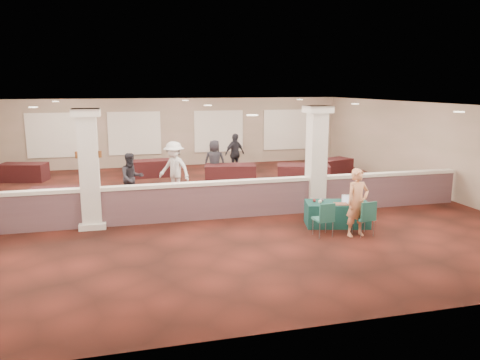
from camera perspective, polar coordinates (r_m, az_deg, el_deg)
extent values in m
plane|color=#461911|center=(15.07, -3.78, -3.13)|extent=(16.00, 16.00, 0.00)
cube|color=#83755B|center=(22.60, -7.63, 5.80)|extent=(16.00, 0.04, 3.20)
cube|color=#83755B|center=(7.22, 8.03, -6.30)|extent=(16.00, 0.04, 3.20)
cube|color=#83755B|center=(18.00, 22.08, 3.64)|extent=(0.04, 16.00, 3.20)
cube|color=silver|center=(14.60, -3.95, 9.12)|extent=(16.00, 16.00, 0.02)
cube|color=brown|center=(13.52, -2.62, -2.63)|extent=(15.60, 0.20, 1.00)
cube|color=silver|center=(13.40, -2.65, -0.35)|extent=(15.60, 0.28, 0.10)
cube|color=silver|center=(13.05, -17.89, 1.25)|extent=(0.50, 0.50, 3.20)
cube|color=silver|center=(13.39, -17.49, -5.16)|extent=(0.70, 0.70, 0.16)
cube|color=silver|center=(12.88, -18.30, 7.83)|extent=(0.72, 0.72, 0.20)
cube|color=silver|center=(14.20, 9.27, 2.45)|extent=(0.50, 0.50, 3.20)
cube|color=silver|center=(14.51, 9.08, -3.49)|extent=(0.70, 0.70, 0.16)
cube|color=silver|center=(14.05, 9.47, 8.50)|extent=(0.72, 0.72, 0.20)
cylinder|color=brown|center=(13.01, -19.23, 2.92)|extent=(0.12, 0.12, 0.18)
cylinder|color=white|center=(13.01, -19.23, 2.92)|extent=(0.09, 0.09, 0.10)
cylinder|color=brown|center=(12.97, -16.76, 3.05)|extent=(0.12, 0.12, 0.18)
cylinder|color=white|center=(12.97, -16.76, 3.05)|extent=(0.09, 0.09, 0.10)
cube|color=#0F3A33|center=(13.14, 11.73, -4.06)|extent=(1.85, 1.24, 0.65)
cube|color=#216252|center=(12.43, 14.81, -4.51)|extent=(0.51, 0.51, 0.06)
cube|color=#216252|center=(12.21, 15.44, -3.62)|extent=(0.44, 0.10, 0.44)
cylinder|color=slate|center=(12.25, 14.55, -5.91)|extent=(0.03, 0.03, 0.42)
cylinder|color=slate|center=(12.46, 15.97, -5.68)|extent=(0.03, 0.03, 0.42)
cylinder|color=slate|center=(12.54, 13.54, -5.45)|extent=(0.03, 0.03, 0.42)
cylinder|color=slate|center=(12.75, 14.95, -5.23)|extent=(0.03, 0.03, 0.42)
cube|color=#216252|center=(12.15, 10.08, -4.73)|extent=(0.48, 0.48, 0.06)
cube|color=#216252|center=(11.91, 10.59, -3.87)|extent=(0.43, 0.08, 0.43)
cylinder|color=slate|center=(11.98, 9.68, -6.12)|extent=(0.02, 0.02, 0.41)
cylinder|color=slate|center=(12.15, 11.23, -5.93)|extent=(0.02, 0.02, 0.41)
cylinder|color=slate|center=(12.29, 8.87, -5.64)|extent=(0.02, 0.02, 0.41)
cylinder|color=slate|center=(12.45, 10.39, -5.46)|extent=(0.02, 0.02, 0.41)
imported|color=#E88865|center=(12.23, 14.11, -2.69)|extent=(0.68, 0.49, 1.75)
cube|color=black|center=(15.15, -21.07, -2.36)|extent=(1.93, 1.13, 0.74)
cube|color=black|center=(18.13, -1.19, 0.66)|extent=(2.09, 1.33, 0.79)
cube|color=black|center=(18.16, 7.71, 0.60)|extent=(2.19, 1.58, 0.80)
cube|color=black|center=(20.74, -24.87, 0.86)|extent=(1.93, 1.30, 0.72)
cube|color=black|center=(20.10, -10.91, 1.40)|extent=(1.80, 1.01, 0.70)
cube|color=black|center=(20.54, 11.20, 1.59)|extent=(1.89, 1.37, 0.69)
imported|color=black|center=(15.61, -13.07, 0.21)|extent=(0.89, 0.66, 1.65)
imported|color=silver|center=(16.30, -8.02, 1.33)|extent=(1.27, 1.24, 1.91)
imported|color=black|center=(20.32, -0.64, 3.23)|extent=(1.14, 0.90, 1.76)
imported|color=black|center=(18.43, -3.11, 2.27)|extent=(0.92, 0.63, 1.70)
cube|color=silver|center=(13.07, 12.97, -2.69)|extent=(0.34, 0.27, 0.02)
cube|color=silver|center=(13.15, 12.89, -2.13)|extent=(0.29, 0.08, 0.20)
cube|color=silver|center=(13.14, 12.90, -2.19)|extent=(0.26, 0.07, 0.17)
cube|color=#B4471C|center=(12.85, 12.18, -2.87)|extent=(0.41, 0.35, 0.03)
sphere|color=beige|center=(12.87, 9.74, -2.59)|extent=(0.10, 0.10, 0.10)
sphere|color=maroon|center=(12.98, 9.05, -2.47)|extent=(0.09, 0.09, 0.09)
sphere|color=#515056|center=(13.07, 9.98, -2.39)|extent=(0.09, 0.09, 0.09)
cube|color=red|center=(12.96, 14.52, -2.90)|extent=(0.11, 0.05, 0.01)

